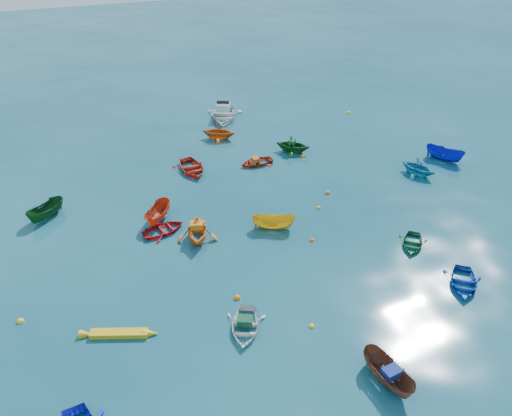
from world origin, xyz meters
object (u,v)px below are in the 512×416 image
object	(u,v)px
motorboat_white	(224,118)
dinghy_blue_se	(462,286)
dinghy_white_near	(245,329)
kayak_yellow	(120,335)

from	to	relation	value
motorboat_white	dinghy_blue_se	bearing A→B (deg)	-56.93
dinghy_white_near	motorboat_white	xyz separation A→B (m)	(7.16, 25.15, 0.00)
dinghy_blue_se	motorboat_white	distance (m)	26.82
dinghy_blue_se	kayak_yellow	size ratio (longest dim) A/B	0.83
dinghy_white_near	dinghy_blue_se	distance (m)	11.89
dinghy_blue_se	kayak_yellow	bearing A→B (deg)	-151.34
dinghy_white_near	motorboat_white	size ratio (longest dim) A/B	0.59
dinghy_white_near	dinghy_blue_se	world-z (taller)	dinghy_blue_se
dinghy_white_near	dinghy_blue_se	size ratio (longest dim) A/B	0.97
motorboat_white	kayak_yellow	bearing A→B (deg)	-95.65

